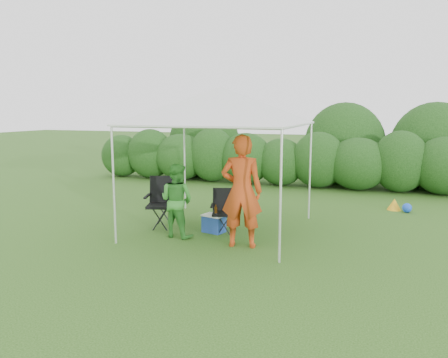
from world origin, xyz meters
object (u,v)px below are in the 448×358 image
(canopy, at_px, (222,106))
(cooler, at_px, (214,223))
(chair_right, at_px, (225,207))
(woman, at_px, (177,200))
(man, at_px, (242,191))
(chair_left, at_px, (162,198))

(canopy, relative_size, cooler, 6.40)
(chair_right, distance_m, woman, 1.00)
(man, height_order, cooler, man)
(man, distance_m, woman, 1.38)
(woman, bearing_deg, man, -178.33)
(cooler, bearing_deg, canopy, 82.47)
(woman, bearing_deg, chair_left, -34.65)
(man, height_order, woman, man)
(canopy, bearing_deg, chair_left, -173.00)
(canopy, relative_size, woman, 2.22)
(canopy, height_order, man, canopy)
(woman, xyz_separation_m, cooler, (0.56, 0.50, -0.52))
(chair_left, distance_m, cooler, 1.23)
(canopy, xyz_separation_m, cooler, (-0.09, -0.23, -2.28))
(chair_left, bearing_deg, man, -37.87)
(chair_right, xyz_separation_m, man, (0.61, -0.83, 0.51))
(canopy, xyz_separation_m, chair_left, (-1.25, -0.15, -1.88))
(man, xyz_separation_m, cooler, (-0.78, 0.67, -0.81))
(chair_left, height_order, woman, woman)
(chair_left, height_order, cooler, chair_left)
(man, bearing_deg, woman, -17.16)
(man, relative_size, cooler, 4.08)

